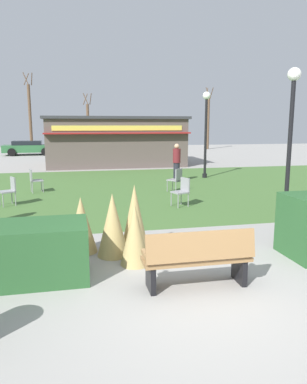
{
  "coord_description": "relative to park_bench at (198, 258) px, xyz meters",
  "views": [
    {
      "loc": [
        -1.83,
        -4.66,
        2.51
      ],
      "look_at": [
        -0.01,
        3.72,
        0.94
      ],
      "focal_mm": 34.36,
      "sensor_mm": 36.0,
      "label": 1
    }
  ],
  "objects": [
    {
      "name": "ground_plane",
      "position": [
        0.02,
        -0.45,
        -0.48
      ],
      "size": [
        80.0,
        80.0,
        0.0
      ],
      "primitive_type": "plane",
      "color": "#999691"
    },
    {
      "name": "lawn_patch",
      "position": [
        0.02,
        9.26,
        -0.48
      ],
      "size": [
        36.0,
        12.0,
        0.01
      ],
      "primitive_type": "cube",
      "color": "#446B33",
      "rests_on": "ground_plane"
    },
    {
      "name": "park_bench",
      "position": [
        0.0,
        0.0,
        0.0
      ],
      "size": [
        1.7,
        0.54,
        0.95
      ],
      "color": "#9E7547",
      "rests_on": "ground_plane"
    },
    {
      "name": "hedge_left",
      "position": [
        -2.8,
        0.89,
        -0.02
      ],
      "size": [
        2.32,
        1.1,
        0.93
      ],
      "primitive_type": "cube",
      "color": "#28562B",
      "rests_on": "ground_plane"
    },
    {
      "name": "ornamental_grass_behind_left",
      "position": [
        -0.66,
        1.97,
        0.19
      ],
      "size": [
        0.57,
        0.57,
        1.34
      ],
      "primitive_type": "cone",
      "color": "tan",
      "rests_on": "ground_plane"
    },
    {
      "name": "ornamental_grass_behind_right",
      "position": [
        -1.13,
        1.72,
        0.14
      ],
      "size": [
        0.62,
        0.62,
        1.23
      ],
      "primitive_type": "cone",
      "color": "tan",
      "rests_on": "ground_plane"
    },
    {
      "name": "ornamental_grass_behind_center",
      "position": [
        -0.79,
        1.17,
        0.09
      ],
      "size": [
        0.53,
        0.53,
        1.14
      ],
      "primitive_type": "cone",
      "color": "tan",
      "rests_on": "ground_plane"
    },
    {
      "name": "ornamental_grass_behind_far",
      "position": [
        -1.72,
        2.06,
        0.08
      ],
      "size": [
        0.61,
        0.61,
        1.12
      ],
      "primitive_type": "cone",
      "color": "tan",
      "rests_on": "ground_plane"
    },
    {
      "name": "lamppost_mid",
      "position": [
        4.04,
        4.06,
        2.06
      ],
      "size": [
        0.36,
        0.36,
        4.02
      ],
      "color": "black",
      "rests_on": "ground_plane"
    },
    {
      "name": "lamppost_far",
      "position": [
        4.32,
        11.48,
        2.06
      ],
      "size": [
        0.36,
        0.36,
        4.02
      ],
      "color": "black",
      "rests_on": "ground_plane"
    },
    {
      "name": "food_kiosk",
      "position": [
        0.76,
        18.27,
        1.03
      ],
      "size": [
        8.52,
        5.24,
        3.0
      ],
      "color": "#594C47",
      "rests_on": "ground_plane"
    },
    {
      "name": "cafe_chair_west",
      "position": [
        1.94,
        8.1,
        0.05
      ],
      "size": [
        0.62,
        0.62,
        0.89
      ],
      "color": "gray",
      "rests_on": "ground_plane"
    },
    {
      "name": "cafe_chair_east",
      "position": [
        -3.82,
        6.95,
        0.05
      ],
      "size": [
        0.58,
        0.58,
        0.89
      ],
      "color": "gray",
      "rests_on": "ground_plane"
    },
    {
      "name": "cafe_chair_center",
      "position": [
        1.45,
        5.67,
        0.05
      ],
      "size": [
        0.56,
        0.56,
        0.89
      ],
      "color": "gray",
      "rests_on": "ground_plane"
    },
    {
      "name": "cafe_chair_north",
      "position": [
        -3.29,
        9.11,
        0.05
      ],
      "size": [
        0.53,
        0.53,
        0.89
      ],
      "color": "gray",
      "rests_on": "ground_plane"
    },
    {
      "name": "person_standing",
      "position": [
        2.65,
        10.57,
        0.38
      ],
      "size": [
        0.34,
        0.34,
        1.69
      ],
      "rotation": [
        0.0,
        0.0,
        4.46
      ],
      "color": "#23232D",
      "rests_on": "ground_plane"
    },
    {
      "name": "parked_car_west_slot",
      "position": [
        -5.47,
        27.38,
        0.16
      ],
      "size": [
        4.25,
        2.15,
        1.2
      ],
      "color": "#2D6638",
      "rests_on": "ground_plane"
    },
    {
      "name": "parked_car_center_slot",
      "position": [
        -0.06,
        27.38,
        0.16
      ],
      "size": [
        4.31,
        2.27,
        1.2
      ],
      "color": "black",
      "rests_on": "ground_plane"
    },
    {
      "name": "tree_left_bg",
      "position": [
        -0.26,
        33.61,
        1.98
      ],
      "size": [
        0.91,
        0.96,
        5.64
      ],
      "color": "brown",
      "rests_on": "ground_plane"
    },
    {
      "name": "tree_right_bg",
      "position": [
        -5.75,
        32.4,
        2.81
      ],
      "size": [
        0.91,
        0.96,
        7.32
      ],
      "color": "brown",
      "rests_on": "ground_plane"
    },
    {
      "name": "tree_center_bg",
      "position": [
        11.92,
        31.45,
        2.28
      ],
      "size": [
        0.91,
        0.96,
        6.26
      ],
      "color": "brown",
      "rests_on": "ground_plane"
    }
  ]
}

